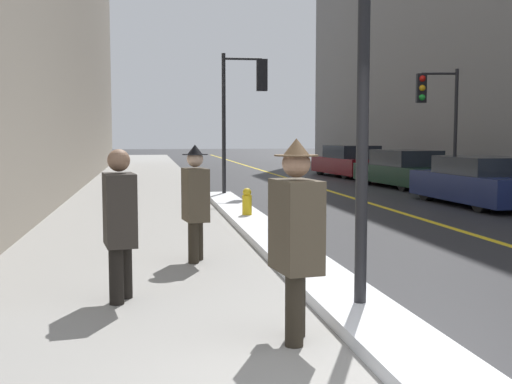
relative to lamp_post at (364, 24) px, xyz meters
The scene contains 14 objects.
ground_plane 3.34m from the lamp_post, 98.70° to the right, with size 160.00×160.00×0.00m, color #232326.
sidewalk_slab 13.80m from the lamp_post, 99.63° to the left, with size 4.00×80.00×0.01m.
road_centre_stripe 14.12m from the lamp_post, 74.30° to the left, with size 0.16×80.00×0.00m.
snow_bank_curb 5.58m from the lamp_post, 90.34° to the left, with size 0.77×15.78×0.14m.
lamp_post is the anchor object (origin of this frame).
traffic_light_near 12.31m from the lamp_post, 86.43° to the left, with size 1.31×0.32×4.11m.
traffic_light_far 14.57m from the lamp_post, 62.19° to the left, with size 1.30×0.36×3.85m.
pedestrian_with_shoulder_bag 2.18m from the lamp_post, 140.45° to the right, with size 0.40×0.78×1.77m.
pedestrian_nearside 3.21m from the lamp_post, 158.37° to the left, with size 0.39×0.58×1.65m.
pedestrian_in_glasses 3.84m from the lamp_post, 115.24° to the left, with size 0.37×0.55×1.67m.
parked_car_navy 11.39m from the lamp_post, 55.21° to the left, with size 1.98×4.53×1.26m.
parked_car_dark_green 16.62m from the lamp_post, 65.90° to the left, with size 2.11×4.91×1.29m.
parked_car_maroon 21.92m from the lamp_post, 72.25° to the left, with size 2.30×4.82×1.36m.
fire_hydrant 7.58m from the lamp_post, 90.19° to the left, with size 0.20×0.20×0.70m.
Camera 1 is at (-1.82, -4.31, 1.80)m, focal length 45.00 mm.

